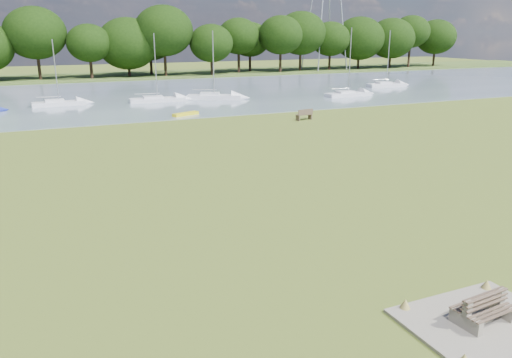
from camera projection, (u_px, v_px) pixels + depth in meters
name	position (u px, v px, depth m)	size (l,w,h in m)	color
ground	(267.00, 187.00, 26.10)	(220.00, 220.00, 0.00)	olive
river	(126.00, 96.00, 62.92)	(220.00, 40.00, 0.10)	slate
far_bank	(96.00, 77.00, 89.21)	(220.00, 20.00, 0.40)	#4C6626
concrete_pad	(481.00, 322.00, 13.81)	(4.20, 3.20, 0.10)	gray
bench_pair	(483.00, 309.00, 13.70)	(1.73, 1.11, 0.89)	gray
riverbank_bench	(305.00, 115.00, 45.68)	(1.72, 0.75, 1.02)	brown
kayak	(186.00, 114.00, 48.09)	(2.80, 0.65, 0.28)	yellow
tree_line	(132.00, 38.00, 86.13)	(153.48, 9.54, 11.54)	black
sailboat_2	(58.00, 102.00, 54.38)	(5.60, 1.79, 7.01)	silver
sailboat_3	(348.00, 93.00, 62.34)	(6.11, 1.88, 8.25)	silver
sailboat_5	(157.00, 98.00, 57.49)	(6.38, 2.16, 7.61)	silver
sailboat_6	(386.00, 84.00, 73.09)	(6.05, 2.02, 7.96)	silver
sailboat_7	(213.00, 95.00, 59.57)	(6.57, 4.28, 7.89)	silver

